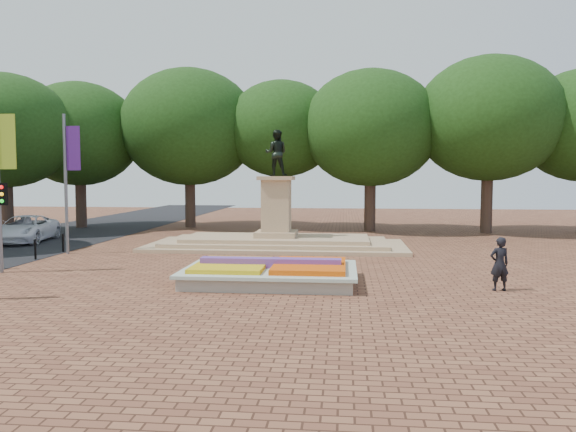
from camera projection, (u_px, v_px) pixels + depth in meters
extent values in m
plane|color=brown|center=(253.00, 273.00, 22.82)|extent=(90.00, 90.00, 0.00)
cube|color=gray|center=(271.00, 276.00, 20.72)|extent=(6.00, 4.00, 0.45)
cube|color=beige|center=(271.00, 269.00, 20.70)|extent=(6.30, 4.30, 0.12)
cube|color=#D4510B|center=(310.00, 266.00, 20.55)|extent=(2.60, 3.40, 0.22)
cube|color=gold|center=(232.00, 265.00, 20.84)|extent=(2.60, 3.40, 0.18)
cube|color=#6E399C|center=(271.00, 263.00, 20.68)|extent=(5.20, 0.55, 0.38)
cube|color=tan|center=(276.00, 246.00, 30.75)|extent=(14.00, 6.00, 0.20)
cube|color=tan|center=(276.00, 242.00, 30.74)|extent=(12.00, 5.00, 0.20)
cube|color=tan|center=(276.00, 238.00, 30.72)|extent=(10.00, 4.00, 0.20)
cube|color=tan|center=(276.00, 234.00, 30.71)|extent=(2.20, 2.20, 0.30)
cube|color=tan|center=(276.00, 206.00, 30.59)|extent=(1.50, 1.50, 2.80)
cube|color=tan|center=(276.00, 178.00, 30.48)|extent=(1.90, 1.90, 0.20)
imported|color=black|center=(276.00, 153.00, 30.39)|extent=(1.22, 0.95, 2.50)
cylinder|color=#3D2921|center=(81.00, 201.00, 42.14)|extent=(0.80, 0.80, 4.00)
ellipsoid|color=#18340E|center=(80.00, 138.00, 41.80)|extent=(8.80, 8.80, 7.48)
cylinder|color=#3D2921|center=(185.00, 202.00, 41.34)|extent=(0.80, 0.80, 4.00)
ellipsoid|color=#18340E|center=(184.00, 138.00, 41.00)|extent=(8.80, 8.80, 7.48)
cylinder|color=#3D2921|center=(279.00, 202.00, 40.64)|extent=(0.80, 0.80, 4.00)
ellipsoid|color=#18340E|center=(279.00, 137.00, 40.30)|extent=(8.80, 8.80, 7.48)
cylinder|color=#3D2921|center=(377.00, 203.00, 39.94)|extent=(0.80, 0.80, 4.00)
ellipsoid|color=#18340E|center=(378.00, 136.00, 39.60)|extent=(8.80, 8.80, 7.48)
cylinder|color=#3D2921|center=(478.00, 203.00, 39.24)|extent=(0.80, 0.80, 4.00)
ellipsoid|color=#18340E|center=(480.00, 136.00, 38.89)|extent=(8.80, 8.80, 7.48)
cube|color=#93AF23|center=(7.00, 142.00, 22.42)|extent=(0.70, 0.04, 2.20)
cylinder|color=slate|center=(66.00, 184.00, 28.05)|extent=(0.16, 0.16, 7.00)
cube|color=#4C1B72|center=(73.00, 148.00, 27.88)|extent=(0.70, 0.04, 2.20)
cube|color=black|center=(3.00, 194.00, 22.60)|extent=(0.28, 0.18, 0.90)
cylinder|color=black|center=(2.00, 258.00, 23.66)|extent=(0.10, 0.10, 0.90)
sphere|color=black|center=(1.00, 247.00, 23.63)|extent=(0.12, 0.12, 0.12)
cylinder|color=black|center=(35.00, 250.00, 26.24)|extent=(0.10, 0.10, 0.90)
sphere|color=black|center=(35.00, 240.00, 26.21)|extent=(0.12, 0.12, 0.12)
cylinder|color=black|center=(63.00, 244.00, 28.82)|extent=(0.10, 0.10, 0.90)
sphere|color=black|center=(63.00, 234.00, 28.79)|extent=(0.12, 0.12, 0.12)
imported|color=white|center=(25.00, 229.00, 33.19)|extent=(3.61, 6.04, 1.57)
imported|color=black|center=(499.00, 264.00, 19.19)|extent=(0.75, 0.58, 1.85)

